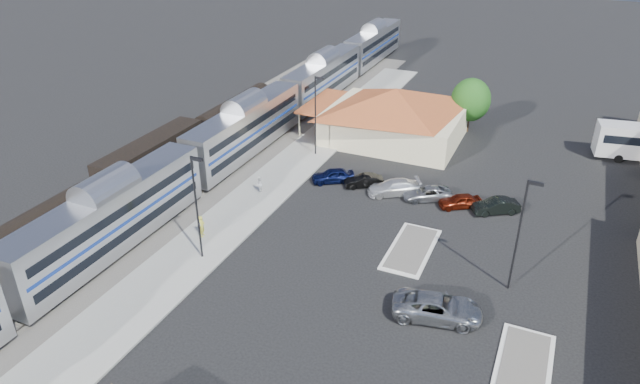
% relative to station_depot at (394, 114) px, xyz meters
% --- Properties ---
extents(ground, '(280.00, 280.00, 0.00)m').
position_rel_station_depot_xyz_m(ground, '(4.56, -24.00, -3.13)').
color(ground, black).
rests_on(ground, ground).
extents(railbed, '(16.00, 100.00, 0.12)m').
position_rel_station_depot_xyz_m(railbed, '(-16.44, -16.00, -3.07)').
color(railbed, '#4C4944').
rests_on(railbed, ground).
extents(platform, '(5.50, 92.00, 0.18)m').
position_rel_station_depot_xyz_m(platform, '(-7.44, -18.00, -3.04)').
color(platform, gray).
rests_on(platform, ground).
extents(passenger_train, '(3.00, 104.00, 5.55)m').
position_rel_station_depot_xyz_m(passenger_train, '(-13.44, -10.95, -0.26)').
color(passenger_train, silver).
rests_on(passenger_train, ground).
extents(freight_cars, '(2.80, 46.00, 4.00)m').
position_rel_station_depot_xyz_m(freight_cars, '(-19.44, -19.62, -1.21)').
color(freight_cars, black).
rests_on(freight_cars, ground).
extents(station_depot, '(18.35, 12.24, 6.20)m').
position_rel_station_depot_xyz_m(station_depot, '(0.00, 0.00, 0.00)').
color(station_depot, beige).
rests_on(station_depot, ground).
extents(traffic_island_south, '(3.30, 7.50, 0.21)m').
position_rel_station_depot_xyz_m(traffic_island_south, '(8.56, -22.00, -3.03)').
color(traffic_island_south, silver).
rests_on(traffic_island_south, ground).
extents(traffic_island_north, '(3.30, 7.50, 0.21)m').
position_rel_station_depot_xyz_m(traffic_island_north, '(18.56, -32.00, -3.03)').
color(traffic_island_north, silver).
rests_on(traffic_island_north, ground).
extents(lamp_plat_s, '(1.08, 0.25, 9.00)m').
position_rel_station_depot_xyz_m(lamp_plat_s, '(-6.34, -30.00, 2.21)').
color(lamp_plat_s, black).
rests_on(lamp_plat_s, ground).
extents(lamp_plat_n, '(1.08, 0.25, 9.00)m').
position_rel_station_depot_xyz_m(lamp_plat_n, '(-6.34, -8.00, 2.21)').
color(lamp_plat_n, black).
rests_on(lamp_plat_n, ground).
extents(lamp_lot, '(1.08, 0.25, 9.00)m').
position_rel_station_depot_xyz_m(lamp_lot, '(16.66, -24.00, 2.21)').
color(lamp_lot, black).
rests_on(lamp_lot, ground).
extents(tree_depot, '(4.71, 4.71, 6.63)m').
position_rel_station_depot_xyz_m(tree_depot, '(7.56, 6.00, 0.89)').
color(tree_depot, '#382314').
rests_on(tree_depot, ground).
extents(suv, '(6.62, 3.99, 1.72)m').
position_rel_station_depot_xyz_m(suv, '(12.49, -29.42, -2.27)').
color(suv, '#999CA0').
rests_on(suv, ground).
extents(person_a, '(0.66, 0.81, 1.93)m').
position_rel_station_depot_xyz_m(person_a, '(-8.13, -27.41, -1.99)').
color(person_a, gold).
rests_on(person_a, platform).
extents(person_b, '(0.63, 0.79, 1.56)m').
position_rel_station_depot_xyz_m(person_b, '(-7.74, -18.39, -2.17)').
color(person_b, white).
rests_on(person_b, platform).
extents(parked_car_a, '(4.54, 3.70, 1.46)m').
position_rel_station_depot_xyz_m(parked_car_a, '(-2.12, -13.29, -2.40)').
color(parked_car_a, '#0C143E').
rests_on(parked_car_a, ground).
extents(parked_car_b, '(4.02, 3.15, 1.28)m').
position_rel_station_depot_xyz_m(parked_car_b, '(1.08, -12.99, -2.49)').
color(parked_car_b, black).
rests_on(parked_car_b, ground).
extents(parked_car_c, '(5.45, 4.45, 1.49)m').
position_rel_station_depot_xyz_m(parked_car_c, '(4.28, -13.29, -2.39)').
color(parked_car_c, silver).
rests_on(parked_car_c, ground).
extents(parked_car_d, '(5.10, 4.04, 1.29)m').
position_rel_station_depot_xyz_m(parked_car_d, '(7.48, -12.99, -2.49)').
color(parked_car_d, gray).
rests_on(parked_car_d, ground).
extents(parked_car_e, '(4.16, 3.35, 1.33)m').
position_rel_station_depot_xyz_m(parked_car_e, '(10.68, -13.29, -2.47)').
color(parked_car_e, maroon).
rests_on(parked_car_e, ground).
extents(parked_car_f, '(4.42, 3.52, 1.41)m').
position_rel_station_depot_xyz_m(parked_car_f, '(13.88, -12.99, -2.43)').
color(parked_car_f, black).
rests_on(parked_car_f, ground).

